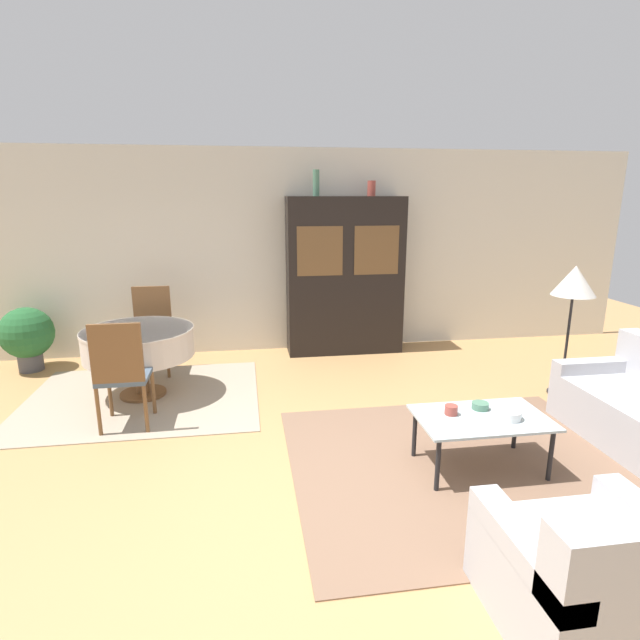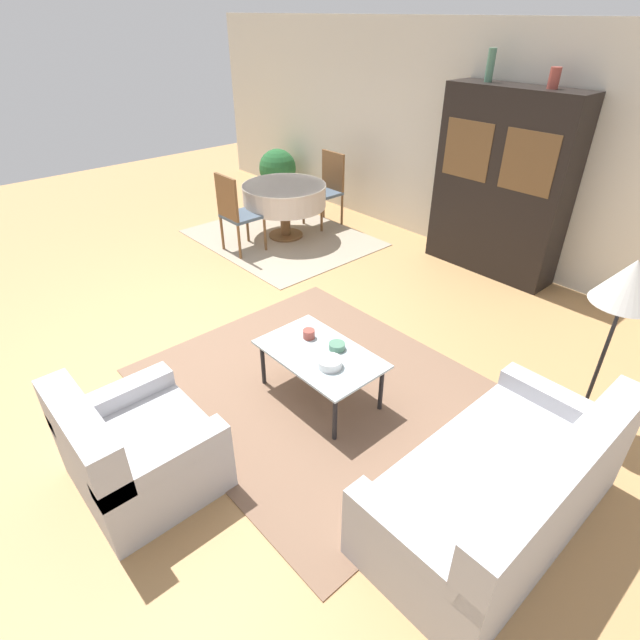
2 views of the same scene
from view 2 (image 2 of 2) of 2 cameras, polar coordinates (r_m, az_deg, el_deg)
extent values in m
plane|color=tan|center=(4.99, -11.45, -2.25)|extent=(14.00, 14.00, 0.00)
cube|color=beige|center=(6.83, 15.45, 19.07)|extent=(10.00, 0.06, 2.70)
cube|color=brown|center=(4.30, -0.23, -7.73)|extent=(2.76, 2.37, 0.01)
cube|color=gray|center=(7.17, -4.33, 9.36)|extent=(2.41, 1.95, 0.01)
cube|color=#B2B2B7|center=(3.42, 19.05, -18.27)|extent=(0.88, 1.73, 0.44)
cube|color=#B2B2B7|center=(3.05, 26.01, -16.20)|extent=(0.20, 1.73, 0.40)
cube|color=#B2B2B7|center=(2.76, 10.83, -23.82)|extent=(0.88, 0.16, 0.12)
cube|color=#B2B2B7|center=(3.79, 26.06, -8.49)|extent=(0.88, 0.16, 0.12)
cube|color=#B2B2B7|center=(3.65, -19.34, -14.49)|extent=(0.91, 0.83, 0.43)
cube|color=#B2B2B7|center=(3.33, -25.54, -11.82)|extent=(0.91, 0.20, 0.38)
cube|color=#B2B2B7|center=(3.75, -22.51, -8.18)|extent=(0.16, 0.83, 0.12)
cube|color=#B2B2B7|center=(3.20, -17.32, -15.02)|extent=(0.16, 0.83, 0.12)
cylinder|color=black|center=(4.25, -6.53, -4.93)|extent=(0.04, 0.04, 0.41)
cylinder|color=black|center=(3.72, 1.70, -11.11)|extent=(0.04, 0.04, 0.41)
cylinder|color=black|center=(4.49, -1.38, -2.41)|extent=(0.04, 0.04, 0.41)
cylinder|color=black|center=(3.99, 6.99, -7.76)|extent=(0.04, 0.04, 0.41)
cube|color=silver|center=(3.96, 0.00, -3.89)|extent=(1.01, 0.62, 0.02)
cube|color=black|center=(6.26, 19.99, 14.27)|extent=(1.54, 0.44, 2.08)
cube|color=brown|center=(6.16, 16.47, 18.14)|extent=(0.59, 0.01, 0.62)
cube|color=brown|center=(5.81, 22.70, 16.25)|extent=(0.59, 0.01, 0.62)
cylinder|color=brown|center=(7.21, -3.92, 9.68)|extent=(0.48, 0.48, 0.03)
cylinder|color=brown|center=(7.14, -3.98, 11.19)|extent=(0.14, 0.14, 0.43)
cylinder|color=beige|center=(7.01, -4.09, 13.99)|extent=(1.13, 1.13, 0.30)
cylinder|color=beige|center=(6.97, -4.14, 15.05)|extent=(1.14, 1.14, 0.03)
cylinder|color=brown|center=(7.02, -8.29, 10.62)|extent=(0.04, 0.04, 0.45)
cylinder|color=brown|center=(6.71, -6.30, 9.73)|extent=(0.04, 0.04, 0.45)
cylinder|color=brown|center=(6.82, -11.12, 9.71)|extent=(0.04, 0.04, 0.45)
cylinder|color=brown|center=(6.50, -9.20, 8.77)|extent=(0.04, 0.04, 0.45)
cube|color=#475666|center=(6.67, -8.90, 11.67)|extent=(0.44, 0.44, 0.04)
cube|color=brown|center=(6.48, -10.62, 13.59)|extent=(0.44, 0.04, 0.53)
cylinder|color=brown|center=(7.29, 0.19, 11.78)|extent=(0.04, 0.04, 0.45)
cylinder|color=brown|center=(7.58, -1.90, 12.56)|extent=(0.04, 0.04, 0.45)
cylinder|color=brown|center=(7.55, 2.52, 12.47)|extent=(0.04, 0.04, 0.45)
cylinder|color=brown|center=(7.83, 0.42, 13.22)|extent=(0.04, 0.04, 0.45)
cube|color=#475666|center=(7.48, 0.31, 14.29)|extent=(0.44, 0.44, 0.04)
cube|color=brown|center=(7.53, 1.50, 16.68)|extent=(0.44, 0.04, 0.53)
cylinder|color=black|center=(4.47, 27.43, -10.23)|extent=(0.28, 0.28, 0.02)
cylinder|color=black|center=(4.15, 29.32, -4.45)|extent=(0.03, 0.03, 1.09)
cone|color=beige|center=(3.84, 31.94, 3.75)|extent=(0.44, 0.44, 0.31)
cylinder|color=#9E4238|center=(4.11, -1.28, -1.60)|extent=(0.10, 0.10, 0.07)
cylinder|color=white|center=(3.79, 1.13, -4.92)|extent=(0.19, 0.19, 0.07)
cylinder|color=#4C7A60|center=(3.99, 1.95, -3.01)|extent=(0.13, 0.13, 0.05)
cylinder|color=#4C7A60|center=(6.23, 18.91, 25.84)|extent=(0.08, 0.08, 0.33)
cylinder|color=#9E4238|center=(5.90, 25.22, 23.75)|extent=(0.11, 0.11, 0.19)
cylinder|color=#4C4C51|center=(8.91, -4.76, 14.62)|extent=(0.28, 0.28, 0.22)
sphere|color=#235B2D|center=(8.81, -4.87, 16.92)|extent=(0.62, 0.62, 0.62)
camera|label=1|loc=(4.38, -57.60, 8.95)|focal=28.00mm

